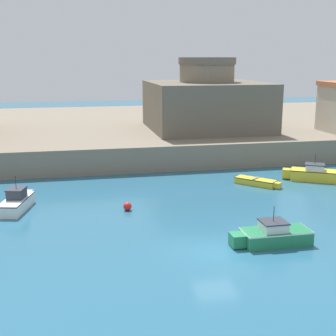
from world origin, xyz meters
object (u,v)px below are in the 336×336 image
Objects in this scene: motorboat_white_3 at (17,202)px; mooring_buoy at (127,206)px; motorboat_green_1 at (273,235)px; fortress at (206,103)px; dinghy_yellow_2 at (257,182)px; motorboat_yellow_6 at (315,174)px.

motorboat_white_3 reaches higher than mooring_buoy.
mooring_buoy is (-7.77, 8.09, -0.25)m from motorboat_green_1.
mooring_buoy is 25.20m from fortress.
dinghy_yellow_2 is at bearing -90.61° from fortress.
dinghy_yellow_2 is 20.10m from motorboat_white_3.
motorboat_yellow_6 is at bearing -71.09° from fortress.
mooring_buoy is (7.93, -1.83, -0.29)m from motorboat_white_3.
fortress is (-5.58, 16.30, 5.10)m from motorboat_yellow_6.
motorboat_green_1 is 18.57m from motorboat_white_3.
motorboat_white_3 is 7.90× the size of mooring_buoy.
motorboat_green_1 is 11.22m from mooring_buoy.
fortress reaches higher than motorboat_white_3.
motorboat_yellow_6 is (5.76, 0.43, 0.30)m from dinghy_yellow_2.
fortress is (20.07, 19.58, 5.11)m from motorboat_white_3.
mooring_buoy is at bearing -119.56° from fortress.
motorboat_white_3 is at bearing -171.81° from dinghy_yellow_2.
dinghy_yellow_2 is (4.19, 12.77, -0.25)m from motorboat_green_1.
motorboat_green_1 is at bearing -98.42° from fortress.
motorboat_white_3 reaches higher than motorboat_green_1.
mooring_buoy is (-17.72, -5.11, -0.30)m from motorboat_yellow_6.
motorboat_green_1 is 1.34× the size of dinghy_yellow_2.
motorboat_yellow_6 is (9.95, 13.20, 0.05)m from motorboat_green_1.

